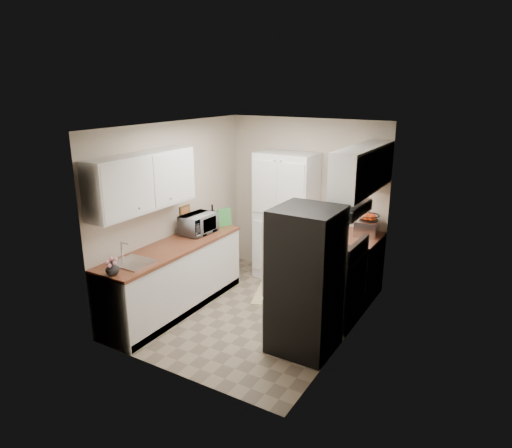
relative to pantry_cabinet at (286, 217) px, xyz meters
The scene contains 16 objects.
ground 1.66m from the pantry_cabinet, 81.35° to the right, with size 3.20×3.20×0.00m, color #7A6B56.
room_shell 1.48m from the pantry_cabinet, 82.18° to the right, with size 2.64×3.24×2.52m.
pantry_cabinet is the anchor object (origin of this frame).
base_cabinet_left 2.00m from the pantry_cabinet, 114.36° to the right, with size 0.60×2.30×0.88m, color silver.
countertop_left 1.92m from the pantry_cabinet, 114.36° to the right, with size 0.63×2.33×0.04m, color brown.
base_cabinet_right 1.32m from the pantry_cabinet, ahead, with size 0.60×0.80×0.88m, color silver.
countertop_right 1.20m from the pantry_cabinet, ahead, with size 0.63×0.83×0.04m, color brown.
electric_range 1.58m from the pantry_cabinet, 38.22° to the right, with size 0.71×0.78×1.13m.
refrigerator 2.07m from the pantry_cabinet, 56.54° to the right, with size 0.70×0.72×1.70m, color #B7B7BC.
microwave 1.41m from the pantry_cabinet, 125.58° to the right, with size 0.51×0.35×0.28m, color #AFAFB4.
wine_bottle 1.14m from the pantry_cabinet, 137.88° to the right, with size 0.08×0.08×0.31m, color black.
flower_vase 2.93m from the pantry_cabinet, 104.52° to the right, with size 0.15×0.15×0.16m, color silver.
cutting_board 0.96m from the pantry_cabinet, 136.66° to the right, with size 0.02×0.22×0.28m, color #328138.
toaster_oven 1.28m from the pantry_cabinet, ahead, with size 0.30×0.38×0.22m, color #A7A6AB.
fruit_basket 1.32m from the pantry_cabinet, ahead, with size 0.29×0.29×0.12m, color red, non-canonical shape.
kitchen_mat 1.21m from the pantry_cabinet, 78.33° to the right, with size 0.48×0.77×0.01m, color #C1BC7B.
Camera 1 is at (2.88, -4.77, 2.97)m, focal length 32.00 mm.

